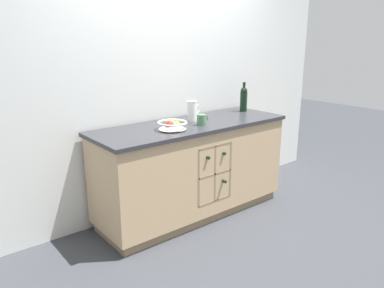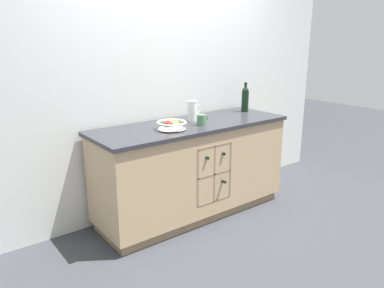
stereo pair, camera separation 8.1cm
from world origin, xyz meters
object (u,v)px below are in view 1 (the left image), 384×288
object	(u,v)px
fruit_bowl	(172,125)
white_pitcher	(192,110)
ceramic_mug	(202,120)
standing_wine_bottle	(244,98)

from	to	relation	value
fruit_bowl	white_pitcher	xyz separation A→B (m)	(0.37, 0.18, 0.06)
ceramic_mug	standing_wine_bottle	distance (m)	0.82
fruit_bowl	standing_wine_bottle	xyz separation A→B (m)	(1.10, 0.21, 0.09)
white_pitcher	standing_wine_bottle	distance (m)	0.74
white_pitcher	standing_wine_bottle	xyz separation A→B (m)	(0.74, 0.03, 0.04)
ceramic_mug	white_pitcher	bearing A→B (deg)	76.44
fruit_bowl	ceramic_mug	distance (m)	0.32
ceramic_mug	standing_wine_bottle	world-z (taller)	standing_wine_bottle
fruit_bowl	ceramic_mug	size ratio (longest dim) A/B	2.13
ceramic_mug	standing_wine_bottle	bearing A→B (deg)	15.98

